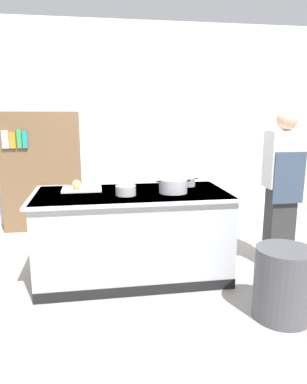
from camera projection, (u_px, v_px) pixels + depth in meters
The scene contains 11 objects.
ground_plane at pixel (133, 275), 3.81m from camera, with size 10.00×10.00×0.00m, color #9E9991.
back_wall at pixel (118, 125), 5.52m from camera, with size 6.40×0.12×3.00m, color white.
counter_island at pixel (133, 233), 3.71m from camera, with size 1.98×0.98×0.90m.
cutting_board at pixel (82, 189), 3.71m from camera, with size 0.40×0.28×0.02m, color silver.
onion at pixel (76, 184), 3.68m from camera, with size 0.09×0.09×0.09m, color tan.
stock_pot at pixel (173, 186), 3.59m from camera, with size 0.35×0.28×0.14m.
sauce_pan at pixel (188, 182), 3.91m from camera, with size 0.22×0.16×0.10m.
mixing_bowl at pixel (126, 190), 3.48m from camera, with size 0.20×0.20×0.10m, color #B7BABF.
trash_bin at pixel (283, 283), 2.98m from camera, with size 0.48×0.48×0.61m, color #4C4C51.
person_chef at pixel (283, 186), 3.87m from camera, with size 0.38×0.25×1.72m.
bookshelf at pixel (42, 172), 5.19m from camera, with size 1.10×0.31×1.70m.
Camera 1 is at (-0.35, -3.53, 1.68)m, focal length 33.73 mm.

